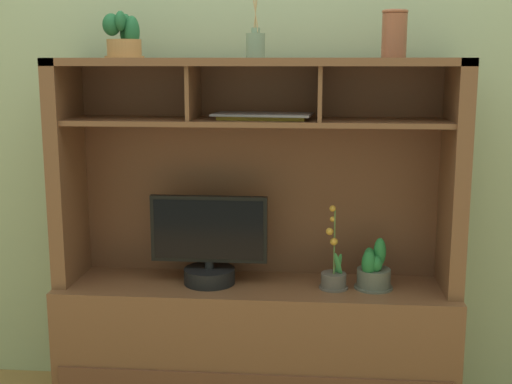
# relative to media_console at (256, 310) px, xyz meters

# --- Properties ---
(back_wall) EXTENTS (6.00, 0.02, 2.80)m
(back_wall) POSITION_rel_media_console_xyz_m (0.00, 0.24, 0.97)
(back_wall) COLOR #A1B08B
(back_wall) RESTS_ON ground
(media_console) EXTENTS (1.59, 0.46, 1.44)m
(media_console) POSITION_rel_media_console_xyz_m (0.00, 0.00, 0.00)
(media_console) COLOR brown
(media_console) RESTS_ON ground
(tv_monitor) EXTENTS (0.47, 0.21, 0.36)m
(tv_monitor) POSITION_rel_media_console_xyz_m (-0.19, -0.03, 0.27)
(tv_monitor) COLOR black
(tv_monitor) RESTS_ON media_console
(potted_orchid) EXTENTS (0.11, 0.11, 0.33)m
(potted_orchid) POSITION_rel_media_console_xyz_m (0.31, -0.05, 0.17)
(potted_orchid) COLOR #554E4B
(potted_orchid) RESTS_ON media_console
(potted_fern) EXTENTS (0.15, 0.15, 0.21)m
(potted_fern) POSITION_rel_media_console_xyz_m (0.47, -0.04, 0.20)
(potted_fern) COLOR #51544C
(potted_fern) RESTS_ON media_console
(magazine_stack_left) EXTENTS (0.40, 0.22, 0.02)m
(magazine_stack_left) POSITION_rel_media_console_xyz_m (0.03, -0.01, 0.80)
(magazine_stack_left) COLOR gold
(magazine_stack_left) RESTS_ON media_console
(diffuser_bottle) EXTENTS (0.07, 0.07, 0.24)m
(diffuser_bottle) POSITION_rel_media_console_xyz_m (0.00, -0.03, 1.07)
(diffuser_bottle) COLOR gray
(diffuser_bottle) RESTS_ON media_console
(potted_succulent) EXTENTS (0.15, 0.15, 0.18)m
(potted_succulent) POSITION_rel_media_console_xyz_m (-0.52, 0.01, 1.09)
(potted_succulent) COLOR #B17A47
(potted_succulent) RESTS_ON media_console
(ceramic_vase) EXTENTS (0.10, 0.10, 0.17)m
(ceramic_vase) POSITION_rel_media_console_xyz_m (0.52, -0.02, 1.10)
(ceramic_vase) COLOR brown
(ceramic_vase) RESTS_ON media_console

